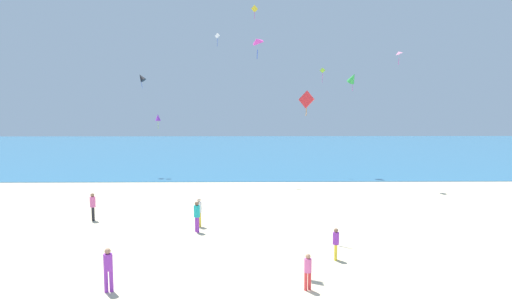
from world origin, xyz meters
name	(u,v)px	position (x,y,z in m)	size (l,w,h in m)	color
ground_plane	(255,232)	(0.00, 10.00, 0.00)	(120.00, 120.00, 0.00)	beige
ocean_water	(252,150)	(0.00, 56.14, 0.03)	(120.00, 60.00, 0.05)	teal
person_0	(108,267)	(-5.61, 2.02, 0.98)	(0.42, 0.42, 1.70)	purple
person_1	(199,210)	(-3.23, 11.15, 0.97)	(0.47, 0.47, 1.68)	yellow
person_2	(197,214)	(-3.22, 9.99, 1.00)	(0.48, 0.48, 1.74)	purple
person_3	(308,269)	(1.93, 2.08, 0.82)	(0.36, 0.36, 1.43)	red
person_4	(336,242)	(3.64, 5.41, 0.85)	(0.33, 0.33, 1.48)	yellow
person_5	(93,205)	(-9.86, 12.56, 0.99)	(0.39, 0.39, 1.71)	black
kite_pink	(398,53)	(12.43, 24.38, 11.47)	(0.65, 0.76, 1.21)	pink
kite_black	(141,77)	(-11.12, 31.06, 9.78)	(1.01, 0.80, 1.54)	black
kite_lime	(323,71)	(6.94, 30.53, 10.37)	(0.56, 0.24, 1.51)	#99DB33
kite_green	(352,78)	(9.84, 30.09, 9.67)	(1.31, 1.41, 1.86)	green
kite_purple	(158,117)	(-9.25, 29.50, 5.83)	(0.73, 0.73, 1.44)	purple
kite_white	(217,36)	(-3.20, 26.88, 13.19)	(0.48, 0.29, 1.21)	white
kite_magenta	(256,41)	(0.02, 6.01, 9.87)	(0.71, 0.74, 0.99)	#DB3DA8
kite_yellow	(255,9)	(0.17, 27.96, 15.80)	(0.65, 0.30, 1.26)	yellow
kite_red	(306,100)	(2.75, 9.66, 7.32)	(0.78, 0.63, 1.36)	red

